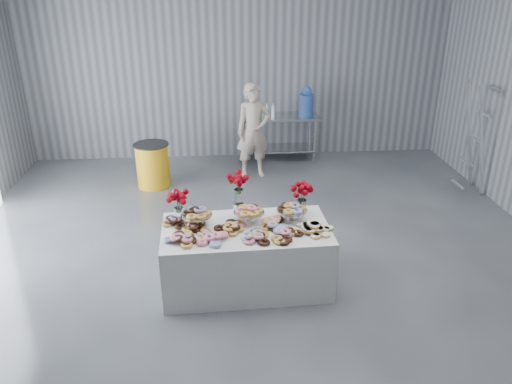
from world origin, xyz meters
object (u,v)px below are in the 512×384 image
display_table (246,257)px  water_jug (306,102)px  prep_table (279,130)px  stepladder (475,138)px  trash_barrel (153,165)px  person (253,131)px

display_table → water_jug: (1.41, 4.18, 0.77)m
prep_table → stepladder: size_ratio=0.81×
display_table → stepladder: stepladder is taller
display_table → trash_barrel: trash_barrel is taller
display_table → stepladder: size_ratio=1.03×
water_jug → prep_table: bearing=180.0°
stepladder → trash_barrel: bearing=173.1°
water_jug → trash_barrel: water_jug is taller
water_jug → stepladder: (2.49, -1.72, -0.22)m
display_table → water_jug: size_ratio=3.43×
trash_barrel → display_table: bearing=-65.7°
water_jug → person: (-1.06, -0.74, -0.31)m
prep_table → trash_barrel: size_ratio=1.97×
person → stepladder: stepladder is taller
trash_barrel → stepladder: stepladder is taller
water_jug → trash_barrel: 3.11m
water_jug → stepladder: bearing=-34.6°
water_jug → person: bearing=-144.9°
display_table → stepladder: bearing=32.2°
prep_table → stepladder: (2.99, -1.72, 0.31)m
prep_table → water_jug: (0.50, -0.00, 0.53)m
prep_table → trash_barrel: bearing=-155.0°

